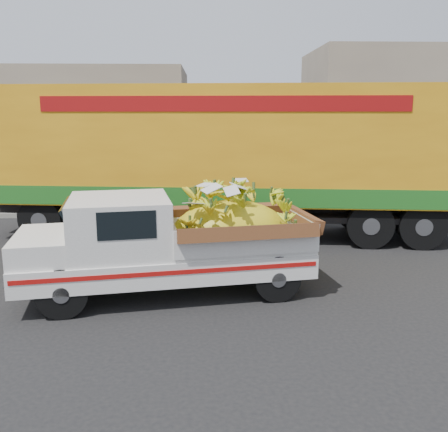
{
  "coord_description": "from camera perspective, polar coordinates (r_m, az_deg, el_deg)",
  "views": [
    {
      "loc": [
        1.99,
        -9.23,
        3.16
      ],
      "look_at": [
        2.3,
        0.07,
        1.22
      ],
      "focal_mm": 40.0,
      "sensor_mm": 36.0,
      "label": 1
    }
  ],
  "objects": [
    {
      "name": "curb",
      "position": [
        15.61,
        -9.2,
        0.22
      ],
      "size": [
        60.0,
        0.25,
        0.15
      ],
      "primitive_type": "cube",
      "color": "gray",
      "rests_on": "ground"
    },
    {
      "name": "ground",
      "position": [
        9.95,
        -13.44,
        -7.06
      ],
      "size": [
        100.0,
        100.0,
        0.0
      ],
      "primitive_type": "plane",
      "color": "black",
      "rests_on": "ground"
    },
    {
      "name": "semi_trailer",
      "position": [
        12.77,
        0.28,
        7.11
      ],
      "size": [
        12.04,
        3.83,
        3.8
      ],
      "rotation": [
        0.0,
        0.0,
        -0.11
      ],
      "color": "black",
      "rests_on": "ground"
    },
    {
      "name": "pickup_truck",
      "position": [
        8.84,
        -4.14,
        -2.8
      ],
      "size": [
        5.23,
        2.65,
        1.75
      ],
      "rotation": [
        0.0,
        0.0,
        0.17
      ],
      "color": "black",
      "rests_on": "ground"
    },
    {
      "name": "sidewalk",
      "position": [
        17.66,
        -8.36,
        1.57
      ],
      "size": [
        60.0,
        4.0,
        0.14
      ],
      "primitive_type": "cube",
      "color": "gray",
      "rests_on": "ground"
    }
  ]
}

